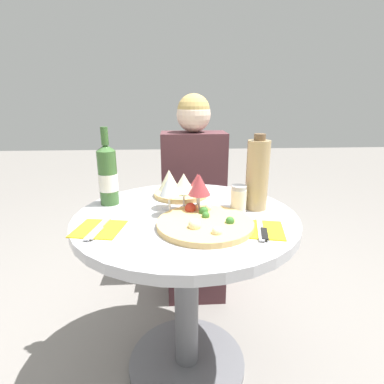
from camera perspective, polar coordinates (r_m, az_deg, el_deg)
name	(u,v)px	position (r m, az deg, el deg)	size (l,w,h in m)	color
ground_plane	(187,363)	(1.55, -0.97, -29.73)	(12.00, 12.00, 0.00)	gray
dining_table	(186,259)	(1.22, -1.10, -12.59)	(0.83, 0.83, 0.72)	slate
chair_behind_diner	(193,214)	(1.98, 0.16, -4.17)	(0.39, 0.39, 0.84)	silver
seated_diner	(194,204)	(1.81, 0.46, -2.27)	(0.38, 0.44, 1.16)	#512D33
pizza_large	(205,223)	(1.02, 2.43, -5.91)	(0.33, 0.33, 0.05)	#DBB26B
pizza_small_far	(182,193)	(1.33, -1.96, -0.20)	(0.24, 0.24, 0.05)	#DBB26B
wine_bottle	(108,175)	(1.25, -15.74, 3.10)	(0.08, 0.08, 0.31)	#38602D
tall_carafe	(257,175)	(1.17, 12.34, 3.27)	(0.09, 0.09, 0.29)	tan
sugar_shaker	(238,199)	(1.15, 8.84, -1.31)	(0.06, 0.06, 0.10)	silver
wine_glass_back_right	(198,183)	(1.17, 1.06, 1.68)	(0.08, 0.08, 0.14)	silver
wine_glass_front_right	(199,185)	(1.09, 1.40, 1.30)	(0.08, 0.08, 0.16)	silver
wine_glass_center	(184,183)	(1.12, -1.58, 1.64)	(0.08, 0.08, 0.15)	silver
wine_glass_front_left	(169,187)	(1.09, -4.42, 0.92)	(0.07, 0.07, 0.15)	silver
wine_glass_back_left	(169,180)	(1.16, -4.39, 2.25)	(0.08, 0.08, 0.16)	silver
place_setting_left	(98,229)	(1.04, -17.39, -6.71)	(0.17, 0.19, 0.01)	yellow
place_setting_right	(260,229)	(1.02, 12.90, -6.96)	(0.18, 0.19, 0.01)	yellow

